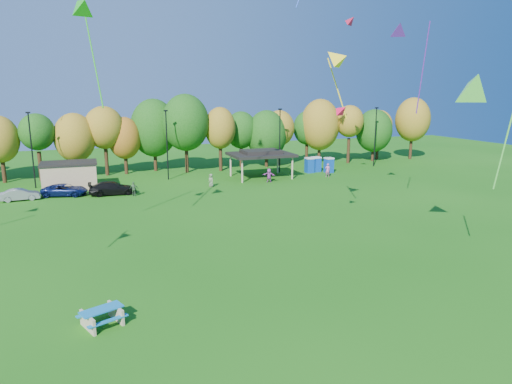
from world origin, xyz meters
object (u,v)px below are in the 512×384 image
object	(u,v)px
porta_potties	(318,165)
car_c	(65,190)
car_b	(20,195)
picnic_table	(102,316)
car_d	(113,188)

from	to	relation	value
porta_potties	car_c	bearing A→B (deg)	-173.31
porta_potties	car_b	distance (m)	38.41
porta_potties	car_c	xyz separation A→B (m)	(-33.73, -3.96, -0.43)
picnic_table	car_b	bearing A→B (deg)	81.09
picnic_table	car_d	bearing A→B (deg)	63.92
car_b	porta_potties	bearing A→B (deg)	-87.92
porta_potties	car_c	size ratio (longest dim) A/B	0.78
car_c	car_b	bearing A→B (deg)	114.28
porta_potties	picnic_table	world-z (taller)	porta_potties
picnic_table	car_c	distance (m)	32.00
car_c	car_d	distance (m)	5.18
porta_potties	picnic_table	distance (m)	47.31
car_d	car_c	bearing A→B (deg)	78.31
car_b	car_c	size ratio (longest dim) A/B	0.80
car_c	car_d	size ratio (longest dim) A/B	0.94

